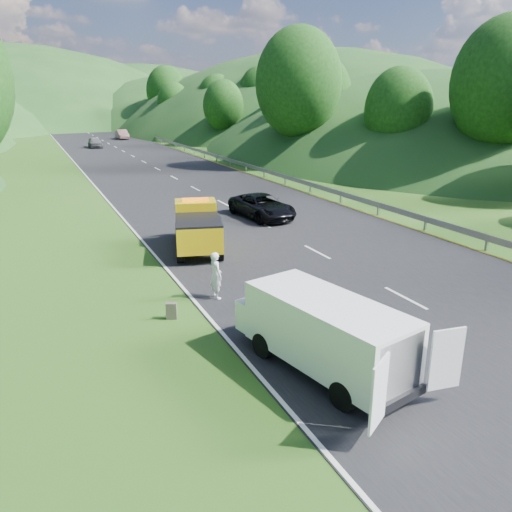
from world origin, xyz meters
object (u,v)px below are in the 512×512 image
suitcase (171,311)px  spare_tire (371,386)px  child (272,308)px  tow_truck (197,227)px  passing_suv (262,218)px  white_van (323,330)px  woman (216,298)px  worker (382,375)px

suitcase → spare_tire: bearing=-59.7°
suitcase → child: bearing=-10.7°
tow_truck → suitcase: tow_truck is taller
child → spare_tire: size_ratio=1.34×
passing_suv → white_van: bearing=-116.4°
child → suitcase: size_ratio=1.67×
woman → spare_tire: 7.07m
tow_truck → white_van: size_ratio=0.92×
worker → child: bearing=111.2°
woman → spare_tire: size_ratio=2.46×
white_van → passing_suv: 17.18m
white_van → passing_suv: (5.88, 16.10, -1.14)m
woman → child: size_ratio=1.83×
spare_tire → tow_truck: bearing=91.2°
suitcase → spare_tire: (3.44, -5.89, -0.28)m
worker → spare_tire: (-0.56, -0.30, 0.00)m
suitcase → tow_truck: bearing=65.4°
white_van → woman: 5.87m
tow_truck → suitcase: size_ratio=10.01×
white_van → suitcase: bearing=108.1°
tow_truck → woman: (-1.27, -5.92, -1.10)m
suitcase → spare_tire: suitcase is taller
white_van → suitcase: (-2.72, 4.69, -0.86)m
worker → spare_tire: size_ratio=2.58×
worker → passing_suv: size_ratio=0.36×
child → woman: bearing=156.9°
spare_tire → woman: bearing=102.5°
tow_truck → spare_tire: 12.88m
white_van → spare_tire: bearing=-70.9°
worker → spare_tire: bearing=-138.2°
worker → spare_tire: 0.64m
spare_tire → passing_suv: 18.05m
tow_truck → white_van: tow_truck is taller
tow_truck → child: size_ratio=6.00×
woman → worker: (2.10, -6.60, 0.00)m
white_van → worker: white_van is taller
woman → child: woman is taller
tow_truck → woman: bearing=-86.9°
white_van → worker: 1.93m
woman → passing_suv: bearing=-38.5°
worker → white_van: bearing=158.3°
woman → child: bearing=-145.2°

